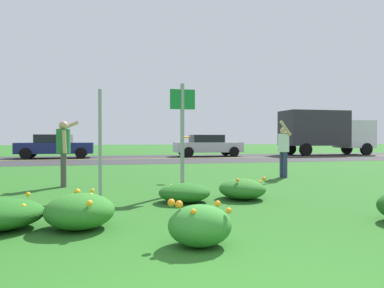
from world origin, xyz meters
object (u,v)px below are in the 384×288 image
at_px(sign_post_near_path, 100,143).
at_px(box_truck_white, 325,130).
at_px(frisbee_orange, 186,137).
at_px(car_navy_center_left, 55,146).
at_px(car_silver_center_right, 208,145).
at_px(person_thrower_green_shirt, 64,147).
at_px(person_catcher_white_shirt, 283,147).
at_px(sign_post_by_roadside, 182,127).

height_order(sign_post_near_path, box_truck_white, box_truck_white).
height_order(frisbee_orange, box_truck_white, box_truck_white).
relative_size(car_navy_center_left, car_silver_center_right, 1.00).
relative_size(car_navy_center_left, box_truck_white, 0.67).
bearing_deg(person_thrower_green_shirt, frisbee_orange, 12.44).
distance_m(person_thrower_green_shirt, car_navy_center_left, 14.43).
relative_size(person_catcher_white_shirt, box_truck_white, 0.26).
bearing_deg(sign_post_by_roadside, box_truck_white, 48.81).
xyz_separation_m(person_thrower_green_shirt, frisbee_orange, (3.29, 0.73, 0.26)).
bearing_deg(person_catcher_white_shirt, sign_post_near_path, -156.09).
bearing_deg(person_catcher_white_shirt, sign_post_by_roadside, -146.55).
height_order(person_thrower_green_shirt, frisbee_orange, person_thrower_green_shirt).
distance_m(car_silver_center_right, box_truck_white, 8.98).
xyz_separation_m(sign_post_near_path, sign_post_by_roadside, (1.78, -0.02, 0.35)).
height_order(sign_post_near_path, person_catcher_white_shirt, sign_post_near_path).
height_order(sign_post_by_roadside, box_truck_white, box_truck_white).
relative_size(person_thrower_green_shirt, car_navy_center_left, 0.37).
distance_m(sign_post_near_path, car_silver_center_right, 17.38).
distance_m(person_thrower_green_shirt, box_truck_white, 21.98).
height_order(car_navy_center_left, box_truck_white, box_truck_white).
xyz_separation_m(sign_post_near_path, car_silver_center_right, (6.85, 15.97, -0.39)).
distance_m(sign_post_by_roadside, person_catcher_white_shirt, 4.49).
bearing_deg(box_truck_white, sign_post_by_roadside, -131.19).
xyz_separation_m(sign_post_by_roadside, car_silver_center_right, (5.07, 15.99, -0.74)).
relative_size(frisbee_orange, box_truck_white, 0.04).
relative_size(sign_post_near_path, frisbee_orange, 8.45).
relative_size(sign_post_near_path, person_catcher_white_shirt, 1.28).
distance_m(car_navy_center_left, car_silver_center_right, 9.75).
relative_size(sign_post_near_path, person_thrower_green_shirt, 1.34).
bearing_deg(sign_post_by_roadside, sign_post_near_path, 179.32).
bearing_deg(sign_post_near_path, frisbee_orange, 45.28).
bearing_deg(frisbee_orange, box_truck_white, 45.37).
distance_m(person_catcher_white_shirt, box_truck_white, 17.01).
height_order(sign_post_near_path, car_navy_center_left, sign_post_near_path).
bearing_deg(car_silver_center_right, sign_post_near_path, -113.22).
bearing_deg(sign_post_near_path, car_navy_center_left, 100.30).
distance_m(sign_post_by_roadside, frisbee_orange, 2.50).
relative_size(person_thrower_green_shirt, box_truck_white, 0.25).
bearing_deg(person_thrower_green_shirt, person_catcher_white_shirt, 6.79).
distance_m(sign_post_by_roadside, person_thrower_green_shirt, 3.21).
distance_m(sign_post_by_roadside, car_navy_center_left, 16.67).
relative_size(frisbee_orange, car_navy_center_left, 0.06).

